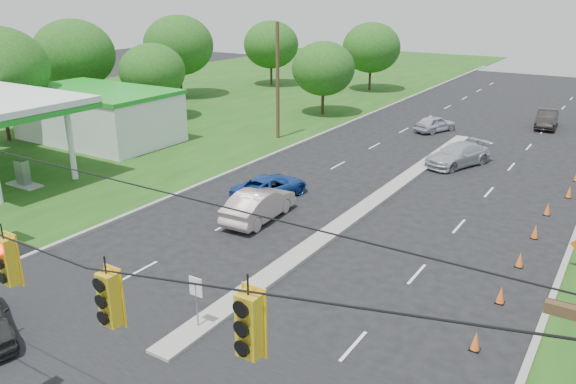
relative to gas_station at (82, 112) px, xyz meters
The scene contains 23 objects.
grass_left 6.87m from the gas_station, behind, with size 40.00×160.00×0.06m, color #1E4714.
curb_left 16.89m from the gas_station, 35.78° to the left, with size 0.25×110.00×0.16m, color gray.
median 23.79m from the gas_station, ahead, with size 1.00×34.00×0.18m, color gray.
median_sign 27.62m from the gas_station, 31.07° to the right, with size 0.55×0.06×2.05m.
utility_pole_far_left 14.93m from the gas_station, 41.21° to the left, with size 0.28×0.28×9.00m, color #422D1C.
gas_station is the anchor object (origin of this frame).
cone_2 33.77m from the gas_station, 17.70° to the right, with size 0.32×0.32×0.70m, color orange.
cone_3 32.88m from the gas_station, 11.86° to the right, with size 0.32×0.32×0.70m, color orange.
cone_4 32.34m from the gas_station, ahead, with size 0.32×0.32×0.70m, color orange.
cone_5 32.18m from the gas_station, ahead, with size 0.32×0.32×0.70m, color orange.
cone_6 32.40m from the gas_station, ahead, with size 0.32×0.32×0.70m, color orange.
cone_7 33.57m from the gas_station, 12.51° to the left, with size 0.32×0.32×0.70m, color orange.
tree_2 10.19m from the gas_station, 103.60° to the left, with size 5.88×5.88×6.86m.
tree_3 21.66m from the gas_station, 112.93° to the left, with size 7.56×7.56×8.82m.
tree_4 32.14m from the gas_station, 97.82° to the left, with size 6.72×6.72×7.84m.
tree_5 22.05m from the gas_station, 63.99° to the left, with size 5.88×5.88×6.86m.
tree_6 35.67m from the gas_station, 77.60° to the left, with size 6.72×6.72×7.84m.
tree_14 13.29m from the gas_station, 143.18° to the left, with size 7.56×7.56×8.82m.
white_sedan 20.28m from the gas_station, 13.89° to the right, with size 1.71×4.91×1.62m, color #B99E9E.
blue_pickup 18.48m from the gas_station, ahead, with size 2.21×4.79×1.33m, color navy.
silver_car_far 27.43m from the gas_station, 21.66° to the left, with size 2.09×5.14×1.49m, color #A4A8B1.
silver_car_oncoming 28.21m from the gas_station, 41.93° to the left, with size 1.59×3.94×1.34m, color #B7B1C3.
dark_car_receding 38.29m from the gas_station, 41.60° to the left, with size 1.62×4.65×1.53m, color black.
Camera 1 is at (11.66, -6.50, 11.16)m, focal length 35.00 mm.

